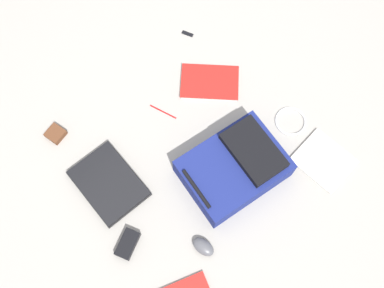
% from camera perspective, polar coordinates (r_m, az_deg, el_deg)
% --- Properties ---
extents(ground_plane, '(3.51, 3.51, 0.00)m').
position_cam_1_polar(ground_plane, '(1.99, -0.26, -1.16)').
color(ground_plane, gray).
extents(backpack, '(0.46, 0.37, 0.16)m').
position_cam_1_polar(backpack, '(1.90, 5.49, -2.91)').
color(backpack, navy).
rests_on(backpack, ground_plane).
extents(laptop, '(0.24, 0.32, 0.03)m').
position_cam_1_polar(laptop, '(1.96, -10.51, -4.91)').
color(laptop, black).
rests_on(laptop, ground_plane).
extents(book_comic, '(0.21, 0.24, 0.02)m').
position_cam_1_polar(book_comic, '(2.05, 16.33, -2.06)').
color(book_comic, silver).
rests_on(book_comic, ground_plane).
extents(book_manual, '(0.31, 0.32, 0.02)m').
position_cam_1_polar(book_manual, '(2.12, 2.25, 7.77)').
color(book_manual, silver).
rests_on(book_manual, ground_plane).
extents(computer_mouse, '(0.07, 0.11, 0.04)m').
position_cam_1_polar(computer_mouse, '(1.87, 1.43, -12.86)').
color(computer_mouse, '#4C4C51').
rests_on(computer_mouse, ground_plane).
extents(cable_coil, '(0.14, 0.14, 0.01)m').
position_cam_1_polar(cable_coil, '(2.09, 12.38, 2.84)').
color(cable_coil, silver).
rests_on(cable_coil, ground_plane).
extents(power_brick, '(0.13, 0.11, 0.03)m').
position_cam_1_polar(power_brick, '(1.90, -8.15, -12.41)').
color(power_brick, black).
rests_on(power_brick, ground_plane).
extents(pen_black, '(0.05, 0.13, 0.01)m').
position_cam_1_polar(pen_black, '(2.07, -3.67, 4.13)').
color(pen_black, red).
rests_on(pen_black, ground_plane).
extents(earbud_pouch, '(0.09, 0.09, 0.03)m').
position_cam_1_polar(earbud_pouch, '(2.10, -16.87, 1.24)').
color(earbud_pouch, '#59331E').
rests_on(earbud_pouch, ground_plane).
extents(usb_stick, '(0.04, 0.06, 0.01)m').
position_cam_1_polar(usb_stick, '(2.27, -0.57, 13.80)').
color(usb_stick, black).
rests_on(usb_stick, ground_plane).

